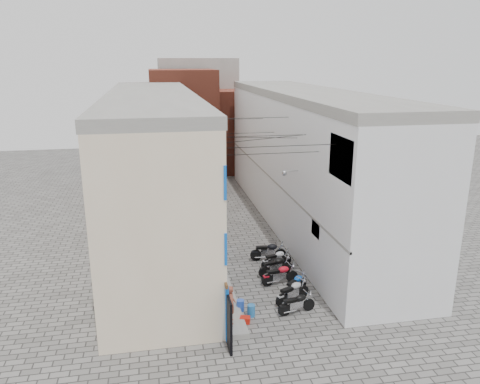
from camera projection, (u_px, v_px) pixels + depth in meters
ground at (288, 335)px, 19.23m from camera, size 90.00×90.00×0.00m
plinth at (202, 227)px, 31.10m from camera, size 0.90×26.00×0.25m
building_left at (154, 165)px, 29.31m from camera, size 5.10×27.00×9.00m
building_right at (306, 159)px, 31.17m from camera, size 5.94×26.00×9.00m
building_far_brick_left at (184, 124)px, 43.93m from camera, size 6.00×6.00×10.00m
building_far_brick_right at (232, 130)px, 47.00m from camera, size 5.00×6.00×8.00m
building_far_concrete at (198, 112)px, 49.82m from camera, size 8.00×5.00×11.00m
far_shopfront at (209, 169)px, 42.69m from camera, size 2.00×0.30×2.40m
overhead_wires at (250, 134)px, 24.49m from camera, size 5.80×13.02×1.32m
motorcycle_a at (297, 302)px, 20.73m from camera, size 1.88×0.90×1.04m
motorcycle_b at (293, 291)px, 21.66m from camera, size 2.05×1.42×1.14m
motorcycle_c at (296, 284)px, 22.46m from camera, size 1.78×1.61×1.06m
motorcycle_d at (280, 274)px, 23.42m from camera, size 2.02×0.88×1.13m
motorcycle_e at (276, 265)px, 24.37m from camera, size 2.05×1.07×1.14m
motorcycle_f at (277, 258)px, 25.31m from camera, size 1.94×1.08×1.07m
motorcycle_g at (268, 250)px, 26.19m from camera, size 2.10×0.86×1.19m
person_a at (231, 304)px, 19.48m from camera, size 0.48×0.65×1.66m
person_b at (210, 252)px, 24.79m from camera, size 0.92×1.01×1.67m
water_jug_near at (251, 311)px, 20.56m from camera, size 0.38×0.38×0.54m
water_jug_far at (240, 306)px, 20.98m from camera, size 0.42×0.42×0.53m
red_crate at (245, 320)px, 20.07m from camera, size 0.51×0.44×0.27m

